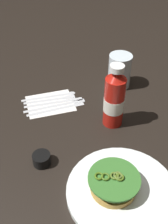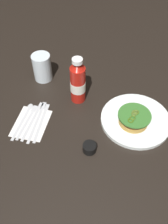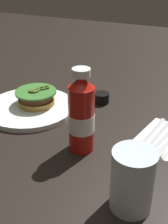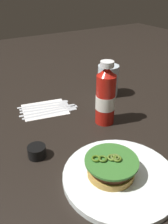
{
  "view_description": "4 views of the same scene",
  "coord_description": "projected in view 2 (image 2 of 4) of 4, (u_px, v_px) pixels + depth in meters",
  "views": [
    {
      "loc": [
        -0.38,
        -0.48,
        0.63
      ],
      "look_at": [
        -0.08,
        0.08,
        0.09
      ],
      "focal_mm": 44.03,
      "sensor_mm": 36.0,
      "label": 1
    },
    {
      "loc": [
        -0.75,
        0.04,
        0.8
      ],
      "look_at": [
        -0.1,
        0.05,
        0.06
      ],
      "focal_mm": 39.6,
      "sensor_mm": 36.0,
      "label": 2
    },
    {
      "loc": [
        0.61,
        0.34,
        0.45
      ],
      "look_at": [
        -0.08,
        0.04,
        0.05
      ],
      "focal_mm": 47.54,
      "sensor_mm": 36.0,
      "label": 3
    },
    {
      "loc": [
        -0.4,
        -0.49,
        0.45
      ],
      "look_at": [
        -0.05,
        0.09,
        0.05
      ],
      "focal_mm": 38.1,
      "sensor_mm": 36.0,
      "label": 4
    }
  ],
  "objects": [
    {
      "name": "steak_knife",
      "position": [
        38.0,
        118.0,
        1.03
      ],
      "size": [
        0.22,
        0.06,
        0.0
      ],
      "color": "silver",
      "rests_on": "napkin"
    },
    {
      "name": "butter_knife",
      "position": [
        42.0,
        119.0,
        1.03
      ],
      "size": [
        0.21,
        0.05,
        0.0
      ],
      "color": "silver",
      "rests_on": "napkin"
    },
    {
      "name": "water_glass",
      "position": [
        42.0,
        67.0,
        1.16
      ],
      "size": [
        0.09,
        0.09,
        0.13
      ],
      "primitive_type": "cylinder",
      "color": "silver",
      "rests_on": "ground_plane"
    },
    {
      "name": "spoon_utensil",
      "position": [
        25.0,
        115.0,
        1.04
      ],
      "size": [
        0.2,
        0.06,
        0.0
      ],
      "color": "silver",
      "rests_on": "napkin"
    },
    {
      "name": "fork_utensil",
      "position": [
        29.0,
        118.0,
        1.03
      ],
      "size": [
        0.19,
        0.07,
        0.0
      ],
      "color": "silver",
      "rests_on": "napkin"
    },
    {
      "name": "condiment_cup",
      "position": [
        90.0,
        148.0,
        0.92
      ],
      "size": [
        0.05,
        0.05,
        0.03
      ],
      "primitive_type": "cylinder",
      "color": "black",
      "rests_on": "ground_plane"
    },
    {
      "name": "table_knife",
      "position": [
        34.0,
        118.0,
        1.04
      ],
      "size": [
        0.21,
        0.07,
        0.0
      ],
      "color": "silver",
      "rests_on": "napkin"
    },
    {
      "name": "ketchup_bottle",
      "position": [
        78.0,
        82.0,
        1.04
      ],
      "size": [
        0.07,
        0.07,
        0.22
      ],
      "color": "#B41911",
      "rests_on": "ground_plane"
    },
    {
      "name": "dinner_plate",
      "position": [
        135.0,
        120.0,
        1.02
      ],
      "size": [
        0.29,
        0.29,
        0.02
      ],
      "primitive_type": "cylinder",
      "color": "white",
      "rests_on": "ground_plane"
    },
    {
      "name": "burger_sandwich",
      "position": [
        134.0,
        118.0,
        0.99
      ],
      "size": [
        0.13,
        0.13,
        0.05
      ],
      "color": "#B4883D",
      "rests_on": "dinner_plate"
    },
    {
      "name": "ground_plane",
      "position": [
        95.0,
        103.0,
        1.1
      ],
      "size": [
        3.0,
        3.0,
        0.0
      ],
      "primitive_type": "plane",
      "color": "black"
    },
    {
      "name": "napkin",
      "position": [
        31.0,
        123.0,
        1.02
      ],
      "size": [
        0.19,
        0.16,
        0.0
      ],
      "primitive_type": "cube",
      "rotation": [
        0.0,
        0.0,
        -0.21
      ],
      "color": "white",
      "rests_on": "ground_plane"
    }
  ]
}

